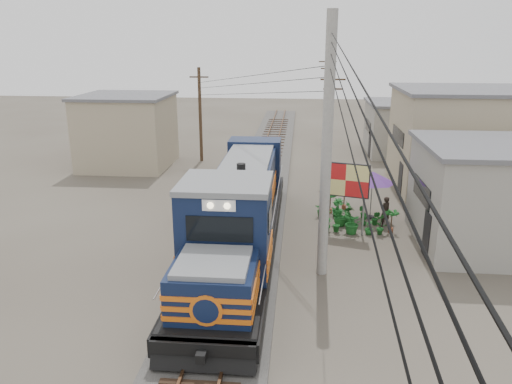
# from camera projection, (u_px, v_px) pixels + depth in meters

# --- Properties ---
(ground) EXTENTS (120.00, 120.00, 0.00)m
(ground) POSITION_uv_depth(u_px,v_px,m) (237.00, 264.00, 20.80)
(ground) COLOR #473F35
(ground) RESTS_ON ground
(ballast) EXTENTS (3.60, 70.00, 0.16)m
(ballast) POSITION_uv_depth(u_px,v_px,m) (257.00, 192.00, 30.29)
(ballast) COLOR #595651
(ballast) RESTS_ON ground
(track) EXTENTS (1.15, 70.00, 0.12)m
(track) POSITION_uv_depth(u_px,v_px,m) (257.00, 189.00, 30.24)
(track) COLOR #51331E
(track) RESTS_ON ground
(locomotive) EXTENTS (3.15, 17.15, 4.25)m
(locomotive) POSITION_uv_depth(u_px,v_px,m) (240.00, 213.00, 21.44)
(locomotive) COLOR black
(locomotive) RESTS_ON ground
(utility_pole_main) EXTENTS (0.40, 0.40, 10.00)m
(utility_pole_main) POSITION_uv_depth(u_px,v_px,m) (327.00, 151.00, 18.55)
(utility_pole_main) COLOR #9E9B93
(utility_pole_main) RESTS_ON ground
(wooden_pole_mid) EXTENTS (1.60, 0.24, 7.00)m
(wooden_pole_mid) POSITION_uv_depth(u_px,v_px,m) (331.00, 123.00, 32.65)
(wooden_pole_mid) COLOR #4C3826
(wooden_pole_mid) RESTS_ON ground
(wooden_pole_far) EXTENTS (1.60, 0.24, 7.50)m
(wooden_pole_far) POSITION_uv_depth(u_px,v_px,m) (326.00, 96.00, 45.88)
(wooden_pole_far) COLOR #4C3826
(wooden_pole_far) RESTS_ON ground
(wooden_pole_left) EXTENTS (1.60, 0.24, 7.00)m
(wooden_pole_left) POSITION_uv_depth(u_px,v_px,m) (200.00, 113.00, 37.27)
(wooden_pole_left) COLOR #4C3826
(wooden_pole_left) RESTS_ON ground
(power_lines) EXTENTS (9.65, 19.00, 3.30)m
(power_lines) POSITION_uv_depth(u_px,v_px,m) (252.00, 67.00, 26.66)
(power_lines) COLOR black
(power_lines) RESTS_ON ground
(shophouse_front) EXTENTS (7.35, 6.30, 4.70)m
(shophouse_front) POSITION_uv_depth(u_px,v_px,m) (503.00, 196.00, 21.98)
(shophouse_front) COLOR gray
(shophouse_front) RESTS_ON ground
(shophouse_mid) EXTENTS (8.40, 7.35, 6.20)m
(shophouse_mid) POSITION_uv_depth(u_px,v_px,m) (465.00, 140.00, 30.23)
(shophouse_mid) COLOR tan
(shophouse_mid) RESTS_ON ground
(shophouse_back) EXTENTS (6.30, 6.30, 4.20)m
(shophouse_back) POSITION_uv_depth(u_px,v_px,m) (406.00, 128.00, 40.17)
(shophouse_back) COLOR gray
(shophouse_back) RESTS_ON ground
(shophouse_left) EXTENTS (6.30, 6.30, 5.20)m
(shophouse_left) POSITION_uv_depth(u_px,v_px,m) (127.00, 131.00, 36.11)
(shophouse_left) COLOR tan
(shophouse_left) RESTS_ON ground
(billboard) EXTENTS (2.19, 0.72, 3.47)m
(billboard) POSITION_uv_depth(u_px,v_px,m) (346.00, 182.00, 23.41)
(billboard) COLOR #99999E
(billboard) RESTS_ON ground
(market_umbrella) EXTENTS (2.66, 2.66, 2.51)m
(market_umbrella) POSITION_uv_depth(u_px,v_px,m) (373.00, 177.00, 25.51)
(market_umbrella) COLOR black
(market_umbrella) RESTS_ON ground
(vendor) EXTENTS (0.68, 0.62, 1.55)m
(vendor) POSITION_uv_depth(u_px,v_px,m) (385.00, 212.00, 24.76)
(vendor) COLOR black
(vendor) RESTS_ON ground
(plant_nursery) EXTENTS (3.48, 3.35, 1.12)m
(plant_nursery) POSITION_uv_depth(u_px,v_px,m) (345.00, 217.00, 24.80)
(plant_nursery) COLOR #1B5F21
(plant_nursery) RESTS_ON ground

